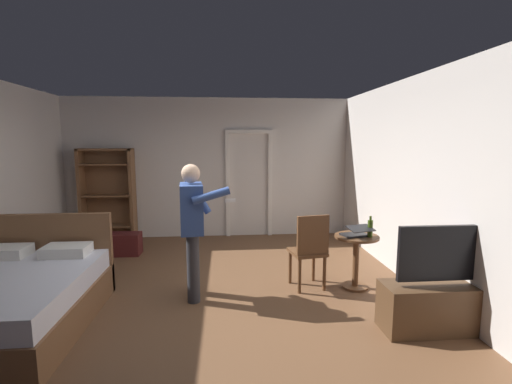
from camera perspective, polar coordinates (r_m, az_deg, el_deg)
ground_plane at (r=4.62m, az=-8.78°, el=-16.38°), size 6.57×6.57×0.00m
wall_back at (r=7.28m, az=-7.42°, el=3.76°), size 5.77×0.12×2.75m
wall_right at (r=4.92m, az=25.76°, el=1.04°), size 0.12×6.22×2.75m
doorway_frame at (r=7.22m, az=-1.12°, el=2.59°), size 0.93×0.08×2.13m
bed at (r=4.60m, az=-34.47°, el=-13.79°), size 1.56×1.94×1.02m
bookshelf at (r=7.43m, az=-22.35°, el=0.14°), size 0.99×0.32×1.77m
tv_flatscreen at (r=4.23m, az=27.09°, el=-15.04°), size 1.17×0.40×1.09m
side_table at (r=4.91m, az=15.53°, el=-9.31°), size 0.56×0.56×0.70m
laptop at (r=4.79m, az=15.62°, el=-6.18°), size 0.39×0.40×0.15m
bottle_on_table at (r=4.80m, az=17.60°, el=-5.47°), size 0.06×0.06×0.27m
wooden_chair at (r=4.72m, az=8.47°, el=-8.79°), size 0.49×0.49×0.99m
person_blue_shirt at (r=4.39m, az=-9.98°, el=-4.57°), size 0.67×0.64×1.64m
suitcase_dark at (r=6.54m, az=-20.16°, el=-7.73°), size 0.56×0.33×0.37m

